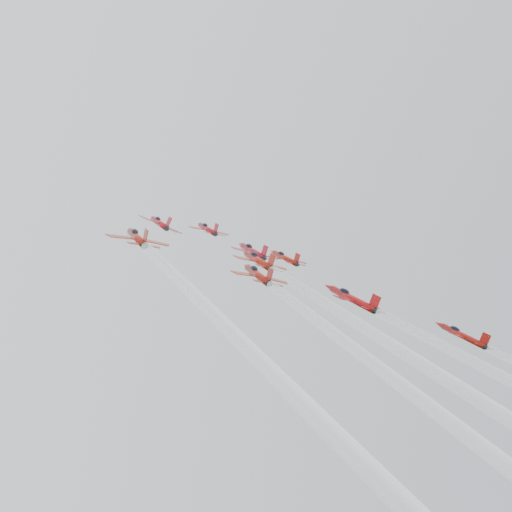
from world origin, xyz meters
TOP-DOWN VIEW (x-y plane):
  - jet_lead at (-0.41, 21.53)m, footprint 9.38×11.30m
  - jet_row2_left at (-16.66, 8.87)m, footprint 8.86×10.67m
  - jet_row2_center at (3.27, 8.73)m, footprint 10.18×12.25m
  - jet_row2_right at (14.24, 13.27)m, footprint 9.29×11.19m
  - jet_center at (-1.20, -39.97)m, footprint 10.52×89.42m
  - jet_rear_farleft at (-28.03, -45.53)m, footprint 8.99×76.44m
  - jet_rear_left at (-9.58, -48.07)m, footprint 9.13×77.59m

SIDE VIEW (x-z plane):
  - jet_rear_left at x=-9.58m, z-range 90.71..154.94m
  - jet_rear_farleft at x=-28.03m, z-range 93.28..156.56m
  - jet_center at x=-1.20m, z-range 92.49..166.50m
  - jet_row2_center at x=3.27m, z-range 164.67..174.74m
  - jet_row2_left at x=-16.66m, z-range 165.42..174.19m
  - jet_row2_right at x=14.24m, z-range 168.84..178.04m
  - jet_lead at x=-0.41m, z-range 175.60..184.89m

